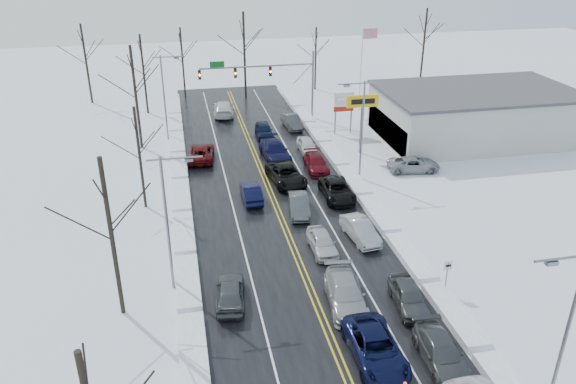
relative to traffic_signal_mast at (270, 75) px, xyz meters
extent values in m
plane|color=silver|center=(-3.45, -27.99, -5.48)|extent=(160.00, 160.00, 0.00)
cube|color=black|center=(-3.45, -25.99, -5.47)|extent=(14.00, 84.00, 0.01)
cube|color=white|center=(-11.05, -25.99, -5.48)|extent=(1.50, 72.00, 0.49)
cube|color=white|center=(4.15, -25.99, -5.48)|extent=(1.50, 72.00, 0.49)
cylinder|color=slate|center=(5.05, 0.01, -1.48)|extent=(0.24, 0.24, 8.00)
cylinder|color=slate|center=(-1.45, 0.01, 1.02)|extent=(13.00, 0.18, 0.18)
cylinder|color=slate|center=(3.85, 0.01, -0.08)|extent=(2.33, 0.10, 2.33)
cube|color=#0C591E|center=(-5.95, 0.01, 1.42)|extent=(1.60, 0.08, 0.70)
cube|color=black|center=(0.05, 0.01, 0.37)|extent=(0.32, 0.25, 1.05)
sphere|color=#3F0705|center=(0.05, -0.15, 0.67)|extent=(0.20, 0.20, 0.20)
sphere|color=orange|center=(0.05, -0.15, 0.37)|extent=(0.22, 0.22, 0.22)
sphere|color=black|center=(0.05, -0.15, 0.07)|extent=(0.20, 0.20, 0.20)
cube|color=black|center=(-3.95, 0.01, 0.37)|extent=(0.32, 0.25, 1.05)
sphere|color=#3F0705|center=(-3.95, -0.15, 0.67)|extent=(0.20, 0.20, 0.20)
sphere|color=orange|center=(-3.95, -0.15, 0.37)|extent=(0.22, 0.22, 0.22)
sphere|color=black|center=(-3.95, -0.15, 0.07)|extent=(0.20, 0.20, 0.20)
cube|color=black|center=(-7.95, 0.01, 0.37)|extent=(0.32, 0.25, 1.05)
sphere|color=#3F0705|center=(-7.95, -0.15, 0.67)|extent=(0.20, 0.20, 0.20)
sphere|color=orange|center=(-7.95, -0.15, 0.37)|extent=(0.22, 0.22, 0.22)
sphere|color=black|center=(-7.95, -0.15, 0.07)|extent=(0.20, 0.20, 0.20)
cylinder|color=slate|center=(7.05, -11.99, -2.68)|extent=(0.20, 0.20, 5.60)
cube|color=yellow|center=(7.05, -11.99, -0.08)|extent=(3.20, 0.30, 1.20)
cube|color=black|center=(7.05, -12.16, -0.08)|extent=(2.40, 0.04, 0.50)
cylinder|color=slate|center=(6.15, -5.99, -3.48)|extent=(0.16, 0.16, 4.00)
cylinder|color=slate|center=(7.95, -5.99, -3.48)|extent=(0.16, 0.16, 4.00)
cube|color=white|center=(7.05, -5.99, -1.18)|extent=(2.20, 0.22, 0.70)
cube|color=white|center=(7.05, -5.99, -1.98)|extent=(2.20, 0.22, 0.70)
cube|color=#B0200D|center=(7.05, -5.99, -2.68)|extent=(2.20, 0.22, 0.50)
cylinder|color=slate|center=(4.75, -35.99, -4.38)|extent=(0.08, 0.08, 2.20)
cube|color=white|center=(4.75, -35.99, -3.48)|extent=(0.55, 0.05, 0.70)
cube|color=black|center=(4.75, -36.03, -3.48)|extent=(0.35, 0.02, 0.15)
cylinder|color=silver|center=(11.55, 2.01, -0.48)|extent=(0.14, 0.14, 10.00)
cube|color=#B9B9B3|center=(20.55, -9.99, -2.98)|extent=(20.00, 12.00, 5.00)
cube|color=#262628|center=(10.60, -9.99, -3.88)|extent=(0.10, 11.00, 2.80)
cube|color=#3F3F42|center=(20.55, -9.99, -0.33)|extent=(20.40, 12.40, 0.30)
cylinder|color=slate|center=(5.05, -45.99, -0.98)|extent=(0.18, 0.18, 9.00)
cylinder|color=slate|center=(4.25, -45.99, 3.32)|extent=(3.20, 0.12, 0.12)
cube|color=slate|center=(3.45, -45.99, 3.17)|extent=(0.50, 0.25, 0.18)
cylinder|color=slate|center=(5.05, -17.99, -0.98)|extent=(0.18, 0.18, 9.00)
cylinder|color=slate|center=(4.25, -17.99, 3.32)|extent=(3.20, 0.12, 0.12)
cube|color=slate|center=(3.45, -17.99, 3.17)|extent=(0.50, 0.25, 0.18)
cylinder|color=slate|center=(-11.95, -31.99, -0.98)|extent=(0.18, 0.18, 9.00)
cylinder|color=slate|center=(-11.15, -31.99, 3.32)|extent=(3.20, 0.12, 0.12)
cube|color=slate|center=(-10.35, -31.99, 3.17)|extent=(0.50, 0.25, 0.18)
cylinder|color=slate|center=(-11.95, -3.99, -0.98)|extent=(0.18, 0.18, 9.00)
cylinder|color=slate|center=(-11.15, -3.99, 3.32)|extent=(3.20, 0.12, 0.12)
cube|color=slate|center=(-10.35, -3.99, 3.17)|extent=(0.50, 0.25, 0.18)
cylinder|color=#2D231C|center=(-14.95, -33.99, -0.48)|extent=(0.27, 0.27, 10.00)
cylinder|color=#2D231C|center=(-13.95, -19.99, -1.23)|extent=(0.23, 0.23, 8.50)
cylinder|color=#2D231C|center=(-14.65, -5.99, -0.23)|extent=(0.28, 0.28, 10.50)
cylinder|color=#2D231C|center=(-14.25, 6.01, -0.73)|extent=(0.25, 0.25, 9.50)
cylinder|color=#2D231C|center=(-21.45, 12.01, -0.48)|extent=(0.27, 0.27, 10.00)
cylinder|color=#2D231C|center=(-9.45, 13.01, -0.98)|extent=(0.24, 0.24, 9.00)
cylinder|color=#2D231C|center=(-1.45, 11.01, 0.02)|extent=(0.29, 0.29, 11.00)
cylinder|color=#2D231C|center=(8.55, 12.51, -1.23)|extent=(0.23, 0.23, 8.50)
cylinder|color=#2D231C|center=(24.55, 13.01, -0.23)|extent=(0.28, 0.28, 10.50)
imported|color=black|center=(-1.59, -40.83, -5.48)|extent=(2.53, 5.44, 1.51)
imported|color=#97999E|center=(-1.75, -35.92, -5.48)|extent=(2.73, 5.54, 1.55)
imported|color=silver|center=(-1.53, -29.60, -5.48)|extent=(1.68, 4.09, 1.39)
imported|color=#404245|center=(-1.87, -23.63, -5.48)|extent=(2.06, 4.46, 1.42)
imported|color=black|center=(-1.71, -17.67, -5.48)|extent=(3.28, 5.92, 1.57)
imported|color=black|center=(-1.65, -11.86, -5.48)|extent=(2.72, 5.94, 1.68)
imported|color=black|center=(-1.69, -5.38, -5.48)|extent=(1.94, 4.44, 1.49)
imported|color=#3C3E40|center=(1.69, -41.82, -5.48)|extent=(2.17, 4.85, 1.38)
imported|color=#3C3F41|center=(1.92, -36.87, -5.48)|extent=(2.16, 4.46, 1.47)
imported|color=#9A9DA2|center=(1.64, -28.54, -5.48)|extent=(2.04, 4.57, 1.46)
imported|color=black|center=(1.90, -21.55, -5.48)|extent=(2.51, 5.23, 1.44)
imported|color=#540B13|center=(1.65, -15.38, -5.48)|extent=(2.14, 4.79, 1.36)
imported|color=silver|center=(1.87, -10.63, -5.48)|extent=(1.66, 4.01, 1.36)
imported|color=#383A3D|center=(1.94, -3.03, -5.48)|extent=(1.94, 4.54, 1.46)
imported|color=black|center=(-5.27, -20.53, -5.48)|extent=(1.51, 4.26, 1.40)
imported|color=#4C0A0B|center=(-8.78, -10.59, -5.48)|extent=(3.00, 5.46, 1.45)
imported|color=silver|center=(-5.16, 3.40, -5.48)|extent=(2.92, 5.99, 1.68)
imported|color=#404346|center=(-8.54, -34.29, -5.48)|extent=(2.27, 4.47, 1.46)
imported|color=gray|center=(10.51, -17.49, -5.48)|extent=(5.17, 2.89, 1.37)
imported|color=#500B0A|center=(13.56, -11.09, -5.48)|extent=(2.04, 4.87, 1.41)
imported|color=black|center=(11.68, -4.95, -5.48)|extent=(2.02, 4.18, 1.38)
camera|label=1|loc=(-10.78, -62.56, 15.44)|focal=35.00mm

